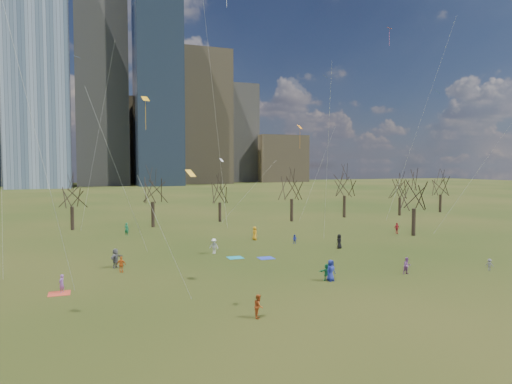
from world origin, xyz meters
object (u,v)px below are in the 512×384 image
object	(u,v)px
blanket_teal	(235,258)
person_4	(121,265)
blanket_navy	(266,258)
person_0	(331,270)
person_2	(259,306)
blanket_crimson	(59,293)

from	to	relation	value
blanket_teal	person_4	xyz separation A→B (m)	(-11.89, -2.66, 0.73)
blanket_teal	person_4	distance (m)	12.20
blanket_navy	person_0	bearing A→B (deg)	-81.87
blanket_navy	person_4	distance (m)	14.95
blanket_teal	person_2	size ratio (longest dim) A/B	1.04
person_4	blanket_navy	bearing A→B (deg)	-146.56
blanket_crimson	person_0	world-z (taller)	person_0
blanket_crimson	person_4	world-z (taller)	person_4
person_0	person_4	bearing A→B (deg)	134.02
blanket_navy	blanket_crimson	xyz separation A→B (m)	(-19.91, -6.81, 0.00)
blanket_navy	person_4	xyz separation A→B (m)	(-14.88, -1.30, 0.73)
blanket_crimson	person_2	xyz separation A→B (m)	(12.32, -10.64, 0.75)
blanket_crimson	person_2	world-z (taller)	person_2
person_0	person_4	size ratio (longest dim) A/B	1.23
person_0	person_4	xyz separation A→B (m)	(-16.43, 9.57, -0.17)
person_0	person_2	distance (m)	11.27
person_0	blanket_teal	bearing A→B (deg)	94.62
person_0	blanket_crimson	bearing A→B (deg)	153.51
person_2	person_4	size ratio (longest dim) A/B	1.03
blanket_teal	blanket_navy	distance (m)	3.28
blanket_navy	person_2	world-z (taller)	person_2
blanket_teal	person_4	size ratio (longest dim) A/B	1.08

